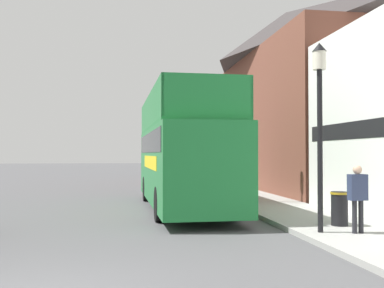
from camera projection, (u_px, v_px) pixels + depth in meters
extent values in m
plane|color=#4C4C4F|center=(101.00, 188.00, 26.81)|extent=(144.00, 144.00, 0.00)
cube|color=#999993|center=(225.00, 190.00, 24.93)|extent=(2.85, 108.00, 0.14)
cube|color=brown|center=(286.00, 124.00, 27.93)|extent=(6.00, 19.87, 7.78)
pyramid|color=#383333|center=(286.00, 37.00, 28.05)|extent=(6.00, 19.87, 3.14)
cube|color=#1E7A38|center=(183.00, 165.00, 16.70)|extent=(2.65, 10.16, 2.67)
cube|color=yellow|center=(185.00, 162.00, 16.20)|extent=(2.62, 5.60, 0.45)
cube|color=black|center=(183.00, 143.00, 16.72)|extent=(2.67, 9.35, 0.70)
cube|color=#1E7A38|center=(183.00, 128.00, 16.73)|extent=(2.64, 9.35, 0.10)
cube|color=#1E7A38|center=(150.00, 111.00, 16.54)|extent=(0.16, 9.33, 1.18)
cube|color=#1E7A38|center=(215.00, 112.00, 16.95)|extent=(0.16, 9.33, 1.18)
cube|color=#1E7A38|center=(208.00, 95.00, 12.18)|extent=(2.55, 0.10, 1.18)
cube|color=#1E7A38|center=(170.00, 119.00, 20.64)|extent=(2.56, 1.44, 1.18)
cylinder|color=black|center=(146.00, 189.00, 19.58)|extent=(0.29, 1.07, 1.07)
cylinder|color=black|center=(198.00, 188.00, 19.96)|extent=(0.29, 1.07, 1.07)
cylinder|color=black|center=(160.00, 204.00, 13.59)|extent=(0.29, 1.07, 1.07)
cylinder|color=black|center=(233.00, 203.00, 13.97)|extent=(0.29, 1.07, 1.07)
cube|color=#9E9EA3|center=(178.00, 180.00, 25.48)|extent=(1.96, 4.57, 0.84)
cube|color=black|center=(178.00, 167.00, 25.37)|extent=(1.64, 2.23, 0.59)
cylinder|color=black|center=(160.00, 183.00, 26.68)|extent=(0.23, 0.62, 0.61)
cylinder|color=black|center=(187.00, 183.00, 27.00)|extent=(0.23, 0.62, 0.61)
cylinder|color=black|center=(167.00, 187.00, 23.95)|extent=(0.23, 0.62, 0.61)
cylinder|color=black|center=(197.00, 186.00, 24.28)|extent=(0.23, 0.62, 0.61)
cylinder|color=#232328|center=(355.00, 217.00, 10.84)|extent=(0.12, 0.12, 0.80)
cylinder|color=#232328|center=(361.00, 217.00, 10.87)|extent=(0.12, 0.12, 0.80)
cube|color=#2D3856|center=(358.00, 187.00, 10.87)|extent=(0.43, 0.24, 0.63)
sphere|color=tan|center=(357.00, 170.00, 10.88)|extent=(0.22, 0.22, 0.22)
cylinder|color=black|center=(320.00, 151.00, 11.03)|extent=(0.13, 0.13, 4.00)
cylinder|color=silver|center=(319.00, 61.00, 11.07)|extent=(0.32, 0.32, 0.45)
cone|color=black|center=(319.00, 47.00, 11.08)|extent=(0.35, 0.35, 0.22)
cylinder|color=black|center=(241.00, 150.00, 18.00)|extent=(0.13, 0.13, 4.15)
cylinder|color=silver|center=(241.00, 93.00, 18.05)|extent=(0.32, 0.32, 0.45)
cone|color=black|center=(241.00, 85.00, 18.06)|extent=(0.35, 0.35, 0.22)
cylinder|color=black|center=(339.00, 209.00, 12.02)|extent=(0.44, 0.44, 0.91)
cylinder|color=#B28E1E|center=(339.00, 193.00, 12.02)|extent=(0.48, 0.48, 0.06)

